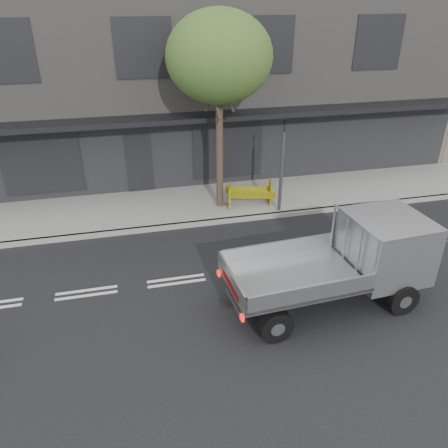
% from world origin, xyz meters
% --- Properties ---
extents(ground, '(80.00, 80.00, 0.00)m').
position_xyz_m(ground, '(0.00, 0.00, 0.00)').
color(ground, black).
rests_on(ground, ground).
extents(sidewalk, '(32.00, 3.20, 0.15)m').
position_xyz_m(sidewalk, '(0.00, 4.70, 0.07)').
color(sidewalk, gray).
rests_on(sidewalk, ground).
extents(kerb, '(32.00, 0.20, 0.15)m').
position_xyz_m(kerb, '(0.00, 3.10, 0.07)').
color(kerb, gray).
rests_on(kerb, ground).
extents(building_main, '(26.00, 10.00, 8.00)m').
position_xyz_m(building_main, '(0.00, 11.30, 4.00)').
color(building_main, slate).
rests_on(building_main, ground).
extents(street_tree, '(3.40, 3.40, 6.74)m').
position_xyz_m(street_tree, '(2.20, 4.20, 5.28)').
color(street_tree, '#382B21').
rests_on(street_tree, ground).
extents(traffic_light_pole, '(0.12, 0.12, 3.50)m').
position_xyz_m(traffic_light_pole, '(4.20, 3.35, 1.65)').
color(traffic_light_pole, '#2D2D30').
rests_on(traffic_light_pole, ground).
extents(flatbed_ute, '(5.10, 2.34, 2.31)m').
position_xyz_m(flatbed_ute, '(4.66, -1.76, 1.32)').
color(flatbed_ute, black).
rests_on(flatbed_ute, ground).
extents(construction_barrier, '(1.76, 1.02, 0.93)m').
position_xyz_m(construction_barrier, '(3.29, 3.74, 0.61)').
color(construction_barrier, '#FFF20D').
rests_on(construction_barrier, sidewalk).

